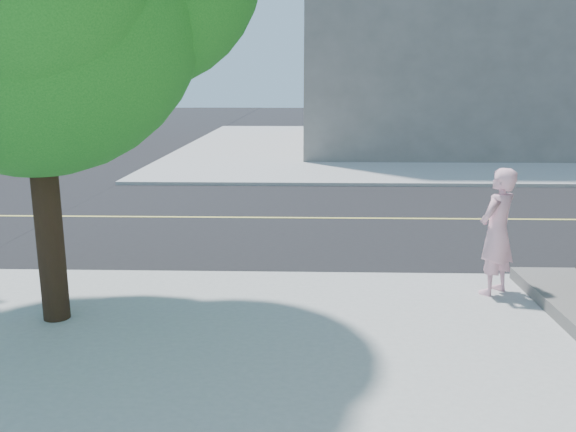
{
  "coord_description": "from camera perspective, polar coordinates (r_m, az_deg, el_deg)",
  "views": [
    {
      "loc": [
        5.08,
        -9.33,
        3.2
      ],
      "look_at": [
        4.83,
        -0.98,
        1.3
      ],
      "focal_mm": 36.54,
      "sensor_mm": 36.0,
      "label": 1
    }
  ],
  "objects": [
    {
      "name": "filler_ne",
      "position": [
        32.81,
        18.5,
        19.04
      ],
      "size": [
        18.0,
        16.0,
        14.0
      ],
      "primitive_type": "cube",
      "color": "slate",
      "rests_on": "sidewalk_ne"
    },
    {
      "name": "sidewalk_ne",
      "position": [
        32.11,
        17.0,
        6.64
      ],
      "size": [
        29.0,
        25.0,
        0.12
      ],
      "primitive_type": "cube",
      "color": "#A5A5A4",
      "rests_on": "ground"
    },
    {
      "name": "man_on_phone",
      "position": [
        9.14,
        19.66,
        -1.45
      ],
      "size": [
        0.81,
        0.8,
        1.89
      ],
      "primitive_type": "imported",
      "rotation": [
        0.0,
        0.0,
        3.89
      ],
      "color": "#FAB4CA",
      "rests_on": "sidewalk_se"
    },
    {
      "name": "ground",
      "position": [
        11.09,
        -25.75,
        -5.27
      ],
      "size": [
        140.0,
        140.0,
        0.0
      ],
      "primitive_type": "plane",
      "color": "black",
      "rests_on": "ground"
    },
    {
      "name": "road_ew",
      "position": [
        15.07,
        -18.03,
        -0.07
      ],
      "size": [
        140.0,
        9.0,
        0.01
      ],
      "primitive_type": "cube",
      "color": "black",
      "rests_on": "ground"
    }
  ]
}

